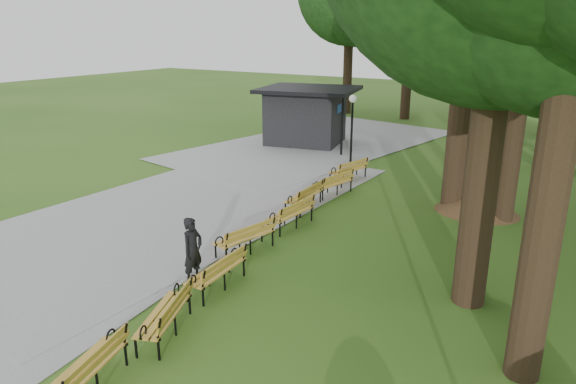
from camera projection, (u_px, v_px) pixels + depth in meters
The scene contains 14 objects.
ground at pixel (217, 265), 13.33m from camera, with size 100.00×100.00×0.00m, color #325B1A.
path at pixel (182, 205), 17.76m from camera, with size 12.00×38.00×0.06m, color gray.
person at pixel (193, 251), 12.21m from camera, with size 0.59×0.39×1.63m, color black.
kiosk at pixel (305, 116), 26.90m from camera, with size 4.68×4.07×2.93m, color black, non-canonical shape.
lamp_post at pixel (352, 115), 22.35m from camera, with size 0.32×0.32×3.08m.
dirt_mound at pixel (477, 202), 17.06m from camera, with size 2.27×2.27×0.69m, color #47301C.
bench_0 at pixel (84, 369), 8.57m from camera, with size 1.90×0.64×0.88m, color #BF8D2C, non-canonical shape.
bench_1 at pixel (164, 315), 10.20m from camera, with size 1.90×0.64×0.88m, color #BF8D2C, non-canonical shape.
bench_2 at pixel (216, 271), 12.03m from camera, with size 1.90×0.64×0.88m, color #BF8D2C, non-canonical shape.
bench_3 at pixel (245, 237), 13.97m from camera, with size 1.90×0.64×0.88m, color #BF8D2C, non-canonical shape.
bench_4 at pixel (290, 213), 15.77m from camera, with size 1.90×0.64×0.88m, color #BF8D2C, non-canonical shape.
bench_5 at pixel (303, 196), 17.35m from camera, with size 1.90×0.64×0.88m, color #BF8D2C, non-canonical shape.
bench_6 at pixel (333, 183), 18.80m from camera, with size 1.90×0.64×0.88m, color #BF8D2C, non-canonical shape.
bench_7 at pixel (348, 170), 20.57m from camera, with size 1.90×0.64×0.88m, color #BF8D2C, non-canonical shape.
Camera 1 is at (7.95, -9.36, 5.79)m, focal length 32.59 mm.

